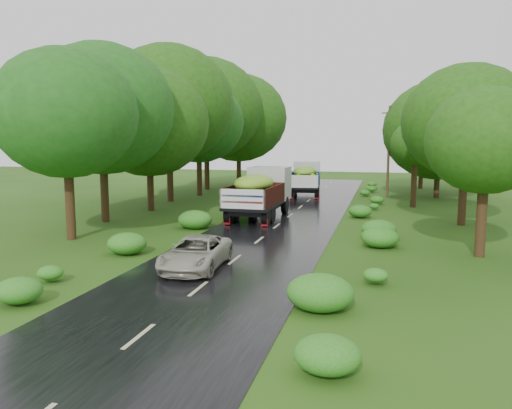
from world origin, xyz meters
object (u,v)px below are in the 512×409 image
(truck_far, at_px, (306,177))
(car, at_px, (196,253))
(utility_pole, at_px, (389,151))
(truck_near, at_px, (261,190))

(truck_far, xyz_separation_m, car, (-0.17, -25.38, -0.98))
(truck_far, relative_size, utility_pole, 0.92)
(truck_near, height_order, truck_far, truck_near)
(truck_near, height_order, utility_pole, utility_pole)
(car, relative_size, utility_pole, 0.56)
(truck_far, bearing_deg, truck_near, -99.53)
(car, distance_m, utility_pole, 26.45)
(car, bearing_deg, truck_near, 89.70)
(truck_near, relative_size, truck_far, 1.05)
(utility_pole, bearing_deg, truck_far, -163.87)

